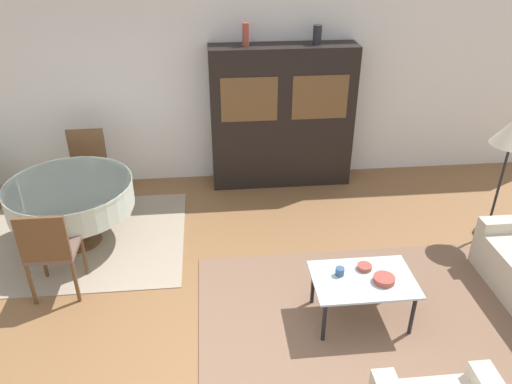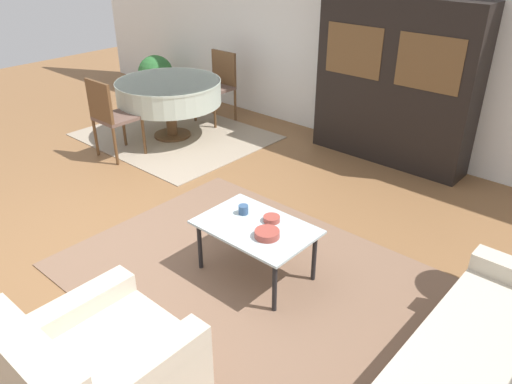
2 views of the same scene
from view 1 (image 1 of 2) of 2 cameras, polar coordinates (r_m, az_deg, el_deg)
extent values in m
cube|color=white|center=(6.59, -3.74, 12.53)|extent=(10.00, 0.06, 2.70)
cube|color=brown|center=(4.79, 12.39, -14.27)|extent=(3.02, 2.15, 0.01)
cube|color=gray|center=(6.02, -19.22, -5.17)|extent=(2.29, 1.89, 0.01)
cylinder|color=black|center=(4.41, 7.79, -14.41)|extent=(0.04, 0.04, 0.43)
cylinder|color=black|center=(4.63, 17.45, -13.23)|extent=(0.04, 0.04, 0.43)
cylinder|color=black|center=(4.76, 6.53, -10.45)|extent=(0.04, 0.04, 0.43)
cylinder|color=black|center=(4.96, 15.46, -9.58)|extent=(0.04, 0.04, 0.43)
cube|color=silver|center=(4.53, 12.18, -9.75)|extent=(0.90, 0.60, 0.02)
cube|color=black|center=(6.55, 2.97, 8.52)|extent=(1.84, 0.41, 1.85)
cube|color=brown|center=(6.19, -0.78, 10.50)|extent=(0.70, 0.01, 0.56)
cube|color=brown|center=(6.32, 7.35, 10.67)|extent=(0.70, 0.01, 0.56)
cylinder|color=brown|center=(5.99, -19.49, -5.19)|extent=(0.48, 0.48, 0.03)
cylinder|color=brown|center=(5.88, -19.82, -3.53)|extent=(0.14, 0.14, 0.44)
cylinder|color=beige|center=(5.69, -20.45, -0.38)|extent=(1.32, 1.32, 0.30)
cylinder|color=beige|center=(5.63, -20.68, 0.81)|extent=(1.33, 1.33, 0.03)
cylinder|color=brown|center=(5.46, -23.16, -6.97)|extent=(0.04, 0.04, 0.45)
cylinder|color=brown|center=(5.34, -19.02, -6.90)|extent=(0.04, 0.04, 0.45)
cylinder|color=brown|center=(5.15, -24.30, -9.60)|extent=(0.04, 0.04, 0.45)
cylinder|color=brown|center=(5.03, -19.90, -9.61)|extent=(0.04, 0.04, 0.45)
cube|color=brown|center=(5.11, -22.10, -6.06)|extent=(0.44, 0.44, 0.04)
cube|color=brown|center=(4.81, -23.21, -5.00)|extent=(0.44, 0.04, 0.46)
cylinder|color=brown|center=(6.33, -16.97, -0.52)|extent=(0.04, 0.04, 0.45)
cylinder|color=brown|center=(6.43, -20.49, -0.69)|extent=(0.04, 0.04, 0.45)
cylinder|color=brown|center=(6.68, -16.42, 1.20)|extent=(0.04, 0.04, 0.45)
cylinder|color=brown|center=(6.77, -19.77, 1.02)|extent=(0.04, 0.04, 0.45)
cube|color=brown|center=(6.44, -18.76, 2.17)|extent=(0.44, 0.44, 0.04)
cube|color=brown|center=(6.51, -18.78, 4.92)|extent=(0.44, 0.04, 0.46)
cylinder|color=black|center=(6.35, 24.79, -4.37)|extent=(0.28, 0.28, 0.02)
cylinder|color=black|center=(6.07, 25.92, 0.21)|extent=(0.03, 0.03, 1.14)
cylinder|color=#33517A|center=(4.50, 9.56, -8.95)|extent=(0.08, 0.08, 0.07)
cylinder|color=#9E4238|center=(4.51, 14.42, -9.66)|extent=(0.19, 0.19, 0.05)
cylinder|color=#9E4238|center=(4.62, 12.29, -8.38)|extent=(0.13, 0.13, 0.04)
cylinder|color=#9E4238|center=(6.20, -1.18, 17.56)|extent=(0.08, 0.08, 0.27)
cylinder|color=#232328|center=(6.33, 7.02, 17.41)|extent=(0.11, 0.11, 0.23)
camera|label=2|loc=(3.61, 66.35, -1.19)|focal=35.00mm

